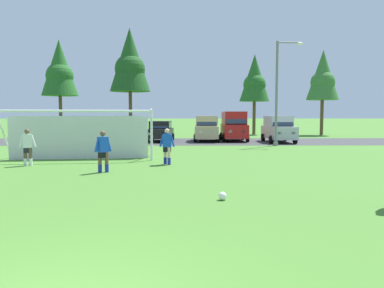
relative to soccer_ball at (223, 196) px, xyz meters
name	(u,v)px	position (x,y,z in m)	size (l,w,h in m)	color
ground_plane	(156,159)	(-2.51, 9.20, -0.11)	(400.00, 400.00, 0.00)	#477A2D
parking_lot_strip	(168,141)	(-2.51, 21.67, -0.11)	(52.00, 8.40, 0.01)	#3D3D3F
soccer_ball	(223,196)	(0.00, 0.00, 0.00)	(0.22, 0.22, 0.22)	white
soccer_goal	(79,134)	(-6.41, 9.12, 1.18)	(7.57, 2.67, 2.57)	white
player_striker_near	(103,152)	(-4.23, 4.84, 0.71)	(0.62, 0.54, 1.64)	brown
player_defender_far	(28,147)	(-8.03, 6.83, 0.71)	(0.72, 0.39, 1.64)	brown
player_winger_left	(167,146)	(-1.85, 7.12, 0.71)	(0.73, 0.33, 1.64)	beige
parked_car_slot_far_left	(82,129)	(-9.65, 21.30, 1.00)	(2.24, 4.65, 2.16)	navy
parked_car_slot_left	(125,128)	(-6.17, 21.70, 1.00)	(2.40, 4.73, 2.16)	#194C2D
parked_car_slot_center_left	(160,131)	(-3.20, 21.84, 0.77)	(2.29, 4.33, 1.72)	black
parked_car_slot_center	(207,128)	(0.75, 22.12, 1.00)	(2.30, 4.68, 2.16)	tan
parked_car_slot_center_right	(234,125)	(3.13, 22.52, 1.23)	(2.26, 4.83, 2.52)	red
parked_car_slot_right	(278,129)	(6.58, 20.77, 1.00)	(2.21, 4.64, 2.16)	#B2B2BC
tree_left_edge	(59,70)	(-14.82, 31.51, 7.04)	(3.90, 3.90, 10.41)	brown
tree_mid_left	(130,62)	(-6.94, 30.11, 7.68)	(4.25, 4.25, 11.33)	brown
tree_center_back	(255,80)	(6.77, 33.00, 6.14)	(3.41, 3.41, 9.10)	brown
tree_mid_right	(323,77)	(14.03, 31.48, 6.30)	(3.50, 3.50, 9.34)	brown
street_lamp	(279,92)	(5.72, 17.28, 3.78)	(2.00, 0.32, 7.51)	slate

